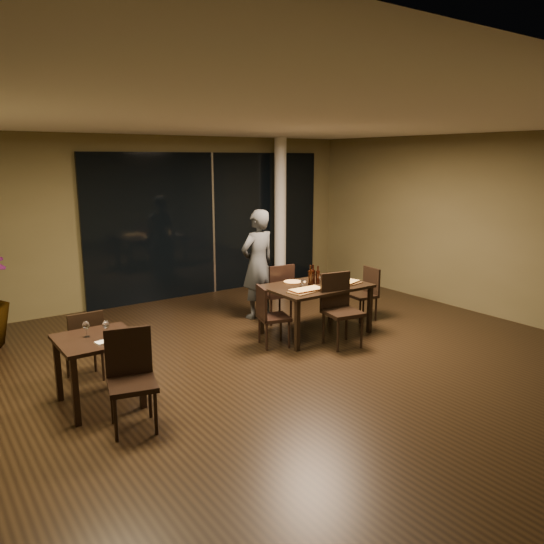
{
  "coord_description": "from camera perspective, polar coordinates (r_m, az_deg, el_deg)",
  "views": [
    {
      "loc": [
        -3.93,
        -5.09,
        2.59
      ],
      "look_at": [
        0.19,
        0.78,
        1.05
      ],
      "focal_mm": 35.0,
      "sensor_mm": 36.0,
      "label": 1
    }
  ],
  "objects": [
    {
      "name": "side_napkin",
      "position": [
        5.71,
        -17.55,
        -7.17
      ],
      "size": [
        0.19,
        0.13,
        0.01
      ],
      "primitive_type": "cube",
      "rotation": [
        0.0,
        0.0,
        0.14
      ],
      "color": "white",
      "rests_on": "side_table"
    },
    {
      "name": "tumbler_left",
      "position": [
        7.78,
        3.38,
        -1.23
      ],
      "size": [
        0.08,
        0.08,
        0.09
      ],
      "primitive_type": "cylinder",
      "color": "white",
      "rests_on": "main_table"
    },
    {
      "name": "bottle_b",
      "position": [
        7.95,
        4.96,
        -0.31
      ],
      "size": [
        0.06,
        0.06,
        0.27
      ],
      "primitive_type": null,
      "color": "black",
      "rests_on": "main_table"
    },
    {
      "name": "chair_side_far",
      "position": [
        6.62,
        -19.47,
        -7.14
      ],
      "size": [
        0.41,
        0.41,
        0.87
      ],
      "rotation": [
        0.0,
        0.0,
        3.12
      ],
      "color": "black",
      "rests_on": "ground"
    },
    {
      "name": "diner",
      "position": [
        8.66,
        -1.53,
        0.84
      ],
      "size": [
        0.65,
        0.48,
        1.79
      ],
      "primitive_type": "imported",
      "rotation": [
        0.0,
        0.0,
        3.27
      ],
      "color": "#313436",
      "rests_on": "ground"
    },
    {
      "name": "chair_main_near",
      "position": [
        7.52,
        7.26,
        -3.57
      ],
      "size": [
        0.54,
        0.54,
        1.02
      ],
      "rotation": [
        0.0,
        0.0,
        -0.17
      ],
      "color": "black",
      "rests_on": "ground"
    },
    {
      "name": "wall_back",
      "position": [
        10.0,
        -11.75,
        5.62
      ],
      "size": [
        8.0,
        0.1,
        3.0
      ],
      "primitive_type": "cube",
      "color": "brown",
      "rests_on": "ground"
    },
    {
      "name": "chair_main_right",
      "position": [
        8.78,
        10.09,
        -1.99
      ],
      "size": [
        0.44,
        0.44,
        0.85
      ],
      "rotation": [
        0.0,
        0.0,
        -1.68
      ],
      "color": "black",
      "rests_on": "ground"
    },
    {
      "name": "wall_right",
      "position": [
        9.52,
        22.38,
        4.64
      ],
      "size": [
        0.1,
        8.0,
        3.0
      ],
      "primitive_type": "cube",
      "color": "brown",
      "rests_on": "ground"
    },
    {
      "name": "window_panel",
      "position": [
        10.38,
        -6.43,
        5.19
      ],
      "size": [
        5.0,
        0.06,
        2.7
      ],
      "primitive_type": "cube",
      "color": "black",
      "rests_on": "ground"
    },
    {
      "name": "pizza_board_right",
      "position": [
        7.96,
        7.69,
        -1.3
      ],
      "size": [
        0.63,
        0.39,
        0.01
      ],
      "primitive_type": "cube",
      "rotation": [
        0.0,
        0.0,
        0.17
      ],
      "color": "#402A14",
      "rests_on": "main_table"
    },
    {
      "name": "bottle_c",
      "position": [
        7.94,
        4.44,
        -0.24
      ],
      "size": [
        0.06,
        0.06,
        0.29
      ],
      "primitive_type": null,
      "color": "black",
      "rests_on": "main_table"
    },
    {
      "name": "tumbler_right",
      "position": [
        8.09,
        5.34,
        -0.78
      ],
      "size": [
        0.07,
        0.07,
        0.08
      ],
      "primitive_type": "cylinder",
      "color": "white",
      "rests_on": "main_table"
    },
    {
      "name": "round_pizza",
      "position": [
        8.02,
        2.24,
        -1.09
      ],
      "size": [
        0.27,
        0.27,
        0.01
      ],
      "primitive_type": "cylinder",
      "color": "red",
      "rests_on": "main_table"
    },
    {
      "name": "wine_glass_b",
      "position": [
        5.87,
        -17.41,
        -5.88
      ],
      "size": [
        0.07,
        0.07,
        0.16
      ],
      "primitive_type": null,
      "color": "white",
      "rests_on": "side_table"
    },
    {
      "name": "side_table",
      "position": [
        5.93,
        -18.25,
        -7.87
      ],
      "size": [
        0.8,
        0.8,
        0.75
      ],
      "color": "black",
      "rests_on": "ground"
    },
    {
      "name": "ceiling",
      "position": [
        6.44,
        2.74,
        15.94
      ],
      "size": [
        8.0,
        8.0,
        0.04
      ],
      "primitive_type": "cube",
      "color": "white",
      "rests_on": "wall_back"
    },
    {
      "name": "oblong_pizza_right",
      "position": [
        7.95,
        7.69,
        -1.18
      ],
      "size": [
        0.59,
        0.4,
        0.02
      ],
      "primitive_type": null,
      "rotation": [
        0.0,
        0.0,
        0.32
      ],
      "color": "#680909",
      "rests_on": "pizza_board_right"
    },
    {
      "name": "chair_main_left",
      "position": [
        7.39,
        -0.35,
        -4.44
      ],
      "size": [
        0.49,
        0.49,
        0.86
      ],
      "rotation": [
        0.0,
        0.0,
        1.29
      ],
      "color": "black",
      "rests_on": "ground"
    },
    {
      "name": "oblong_pizza_left",
      "position": [
        7.5,
        3.74,
        -1.91
      ],
      "size": [
        0.46,
        0.21,
        0.02
      ],
      "primitive_type": null,
      "rotation": [
        0.0,
        0.0,
        -0.01
      ],
      "color": "maroon",
      "rests_on": "pizza_board_left"
    },
    {
      "name": "column",
      "position": [
        10.84,
        0.89,
        6.36
      ],
      "size": [
        0.24,
        0.24,
        3.0
      ],
      "primitive_type": "cylinder",
      "color": "silver",
      "rests_on": "ground"
    },
    {
      "name": "main_table",
      "position": [
        7.91,
        4.76,
        -1.92
      ],
      "size": [
        1.5,
        1.0,
        0.75
      ],
      "color": "black",
      "rests_on": "ground"
    },
    {
      "name": "napkin_near",
      "position": [
        8.24,
        8.14,
        -0.85
      ],
      "size": [
        0.2,
        0.13,
        0.01
      ],
      "primitive_type": "cube",
      "rotation": [
        0.0,
        0.0,
        -0.19
      ],
      "color": "white",
      "rests_on": "main_table"
    },
    {
      "name": "bottle_a",
      "position": [
        7.84,
        4.15,
        -0.35
      ],
      "size": [
        0.07,
        0.07,
        0.3
      ],
      "primitive_type": null,
      "color": "black",
      "rests_on": "main_table"
    },
    {
      "name": "pizza_board_left",
      "position": [
        7.5,
        3.74,
        -2.03
      ],
      "size": [
        0.58,
        0.36,
        0.01
      ],
      "primitive_type": "cube",
      "rotation": [
        0.0,
        0.0,
        0.16
      ],
      "color": "#4A3117",
      "rests_on": "main_table"
    },
    {
      "name": "chair_side_near",
      "position": [
        5.42,
        -14.95,
        -10.5
      ],
      "size": [
        0.55,
        0.55,
        0.97
      ],
      "rotation": [
        0.0,
        0.0,
        -0.24
      ],
      "color": "black",
      "rests_on": "ground"
    },
    {
      "name": "napkin_far",
      "position": [
        8.4,
        6.62,
        -0.55
      ],
      "size": [
        0.19,
        0.12,
        0.01
      ],
      "primitive_type": "cube",
      "rotation": [
        0.0,
        0.0,
        0.13
      ],
      "color": "silver",
      "rests_on": "main_table"
    },
    {
      "name": "wine_glass_a",
      "position": [
        5.93,
        -19.35,
        -5.86
      ],
      "size": [
        0.07,
        0.07,
        0.16
      ],
      "primitive_type": null,
      "color": "white",
      "rests_on": "side_table"
    },
    {
      "name": "chair_main_far",
      "position": [
        8.44,
        0.67,
        -1.96
      ],
      "size": [
        0.49,
        0.49,
        0.96
      ],
      "rotation": [
        0.0,
        0.0,
        3.04
      ],
      "color": "black",
      "rests_on": "ground"
    },
    {
      "name": "ground",
      "position": [
        6.93,
        2.49,
        -9.84
      ],
      "size": [
        8.0,
        8.0,
        0.0
      ],
      "primitive_type": "plane",
      "color": "black",
      "rests_on": "ground"
    }
  ]
}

